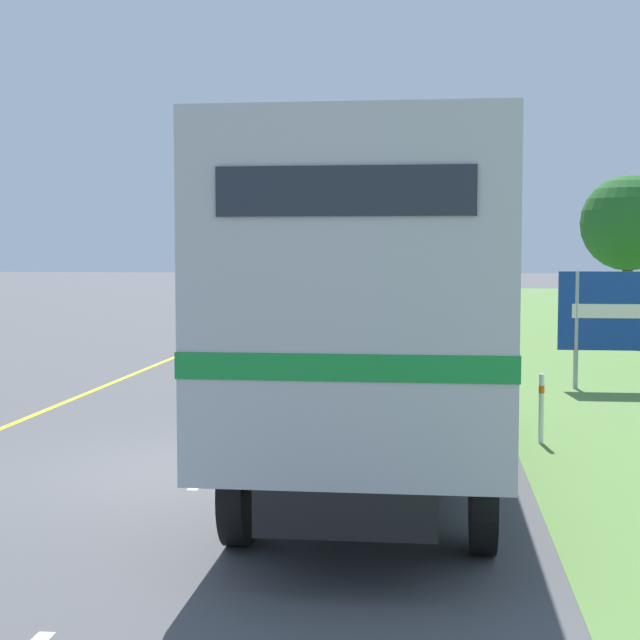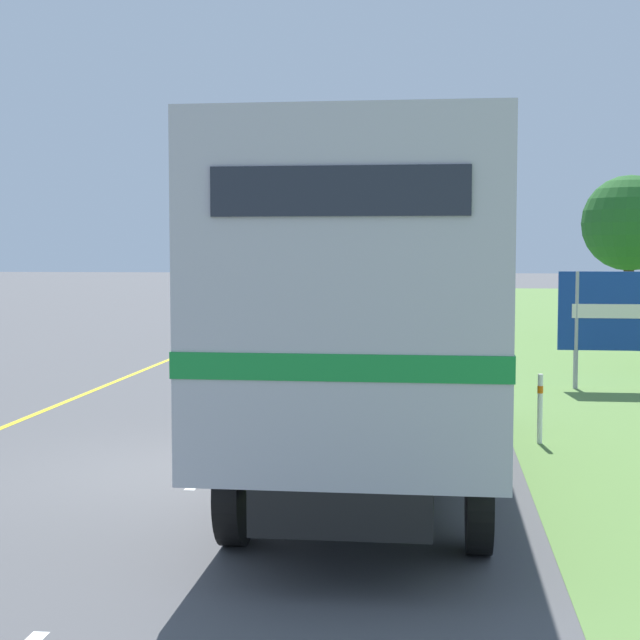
# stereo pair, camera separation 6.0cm
# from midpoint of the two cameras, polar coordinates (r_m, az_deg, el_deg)

# --- Properties ---
(ground_plane) EXTENTS (200.00, 200.00, 0.00)m
(ground_plane) POSITION_cam_midpoint_polar(r_m,az_deg,el_deg) (11.87, -6.47, -8.70)
(ground_plane) COLOR #515154
(edge_line_yellow) EXTENTS (0.12, 72.76, 0.01)m
(edge_line_yellow) POSITION_cam_midpoint_polar(r_m,az_deg,el_deg) (32.13, -4.70, -0.59)
(edge_line_yellow) COLOR yellow
(edge_line_yellow) RESTS_ON ground
(centre_dash_near) EXTENTS (0.12, 2.60, 0.01)m
(centre_dash_near) POSITION_cam_midpoint_polar(r_m,az_deg,el_deg) (12.18, -6.11, -8.36)
(centre_dash_near) COLOR white
(centre_dash_near) RESTS_ON ground
(centre_dash_mid_a) EXTENTS (0.12, 2.60, 0.01)m
(centre_dash_mid_a) POSITION_cam_midpoint_polar(r_m,az_deg,el_deg) (18.57, -1.57, -4.02)
(centre_dash_mid_a) COLOR white
(centre_dash_mid_a) RESTS_ON ground
(centre_dash_mid_b) EXTENTS (0.12, 2.60, 0.01)m
(centre_dash_mid_b) POSITION_cam_midpoint_polar(r_m,az_deg,el_deg) (25.07, 0.61, -1.90)
(centre_dash_mid_b) COLOR white
(centre_dash_mid_b) RESTS_ON ground
(centre_dash_far) EXTENTS (0.12, 2.60, 0.01)m
(centre_dash_far) POSITION_cam_midpoint_polar(r_m,az_deg,el_deg) (31.61, 1.89, -0.66)
(centre_dash_far) COLOR white
(centre_dash_far) RESTS_ON ground
(centre_dash_farthest) EXTENTS (0.12, 2.60, 0.01)m
(centre_dash_farthest) POSITION_cam_midpoint_polar(r_m,az_deg,el_deg) (38.17, 2.73, 0.16)
(centre_dash_farthest) COLOR white
(centre_dash_farthest) RESTS_ON ground
(horse_trailer_truck) EXTENTS (2.51, 8.60, 3.68)m
(horse_trailer_truck) POSITION_cam_midpoint_polar(r_m,az_deg,el_deg) (10.99, 3.19, 1.06)
(horse_trailer_truck) COLOR black
(horse_trailer_truck) RESTS_ON ground
(lead_car_white) EXTENTS (1.80, 4.40, 1.93)m
(lead_car_white) POSITION_cam_midpoint_polar(r_m,az_deg,el_deg) (28.54, -2.33, 0.78)
(lead_car_white) COLOR black
(lead_car_white) RESTS_ON ground
(lead_car_black_ahead) EXTENTS (1.80, 3.98, 2.02)m
(lead_car_black_ahead) POSITION_cam_midpoint_polar(r_m,az_deg,el_deg) (40.56, 5.91, 1.80)
(lead_car_black_ahead) COLOR black
(lead_car_black_ahead) RESTS_ON ground
(lead_car_red_ahead) EXTENTS (1.80, 4.19, 2.03)m
(lead_car_red_ahead) POSITION_cam_midpoint_polar(r_m,az_deg,el_deg) (57.90, 2.36, 2.51)
(lead_car_red_ahead) COLOR black
(lead_car_red_ahead) RESTS_ON ground
(highway_sign) EXTENTS (2.28, 0.09, 2.56)m
(highway_sign) POSITION_cam_midpoint_polar(r_m,az_deg,el_deg) (19.21, 17.10, 0.50)
(highway_sign) COLOR #9E9EA3
(highway_sign) RESTS_ON ground
(roadside_tree_mid) EXTENTS (2.83, 2.83, 4.83)m
(roadside_tree_mid) POSITION_cam_midpoint_polar(r_m,az_deg,el_deg) (30.49, 17.46, 5.37)
(roadside_tree_mid) COLOR #4C3823
(roadside_tree_mid) RESTS_ON ground
(delineator_post) EXTENTS (0.08, 0.08, 0.95)m
(delineator_post) POSITION_cam_midpoint_polar(r_m,az_deg,el_deg) (13.64, 12.63, -4.94)
(delineator_post) COLOR white
(delineator_post) RESTS_ON ground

